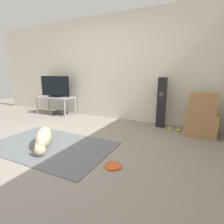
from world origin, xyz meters
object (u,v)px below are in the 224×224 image
(tv_stand, at_px, (56,99))
(game_console, at_px, (60,113))
(cardboard_box_upper, at_px, (203,103))
(dog, at_px, (43,138))
(frisbee, at_px, (113,166))
(cardboard_box_lower, at_px, (200,124))
(tennis_ball_near_speaker, at_px, (169,128))
(tennis_ball_by_boxes, at_px, (178,130))
(tv, at_px, (55,87))
(floor_speaker, at_px, (162,103))

(tv_stand, height_order, game_console, tv_stand)
(cardboard_box_upper, bearing_deg, dog, -143.20)
(cardboard_box_upper, bearing_deg, frisbee, -119.02)
(cardboard_box_lower, relative_size, cardboard_box_upper, 1.20)
(cardboard_box_lower, distance_m, tv_stand, 3.74)
(dog, xyz_separation_m, tv_stand, (-1.47, 1.84, 0.30))
(dog, relative_size, tennis_ball_near_speaker, 12.32)
(tv_stand, distance_m, tennis_ball_by_boxes, 3.37)
(tennis_ball_by_boxes, bearing_deg, tv, 178.07)
(dog, xyz_separation_m, tv, (-1.47, 1.85, 0.64))
(cardboard_box_upper, relative_size, tv, 0.46)
(floor_speaker, relative_size, tennis_ball_near_speaker, 16.28)
(frisbee, xyz_separation_m, cardboard_box_lower, (0.98, 1.78, 0.20))
(cardboard_box_lower, bearing_deg, dog, -142.97)
(cardboard_box_upper, xyz_separation_m, tv_stand, (-3.73, 0.15, -0.18))
(floor_speaker, bearing_deg, tv, -178.43)
(cardboard_box_lower, xyz_separation_m, tv_stand, (-3.73, 0.14, 0.23))
(cardboard_box_upper, bearing_deg, floor_speaker, 163.11)
(dog, bearing_deg, tv_stand, 128.54)
(tv_stand, bearing_deg, floor_speaker, 1.62)
(cardboard_box_lower, height_order, tennis_ball_by_boxes, cardboard_box_lower)
(dog, distance_m, floor_speaker, 2.46)
(cardboard_box_lower, height_order, tv_stand, tv_stand)
(frisbee, relative_size, cardboard_box_lower, 0.40)
(floor_speaker, relative_size, tv, 1.09)
(frisbee, height_order, cardboard_box_lower, cardboard_box_lower)
(dog, height_order, game_console, dog)
(cardboard_box_lower, distance_m, tennis_ball_by_boxes, 0.43)
(cardboard_box_upper, distance_m, game_console, 3.63)
(tennis_ball_near_speaker, bearing_deg, cardboard_box_upper, -7.06)
(tv, bearing_deg, tennis_ball_near_speaker, -1.58)
(dog, bearing_deg, cardboard_box_lower, 37.03)
(dog, bearing_deg, floor_speaker, 52.52)
(frisbee, height_order, game_console, game_console)
(floor_speaker, height_order, game_console, floor_speaker)
(cardboard_box_upper, relative_size, tennis_ball_near_speaker, 6.92)
(tennis_ball_near_speaker, bearing_deg, tv_stand, 178.47)
(floor_speaker, height_order, tv, tv)
(tennis_ball_near_speaker, bearing_deg, dog, -134.02)
(dog, relative_size, tv, 0.83)
(dog, distance_m, tennis_ball_by_boxes, 2.56)
(floor_speaker, bearing_deg, frisbee, -95.63)
(frisbee, relative_size, tv_stand, 0.20)
(cardboard_box_upper, xyz_separation_m, game_console, (-3.58, 0.15, -0.57))
(cardboard_box_lower, bearing_deg, tennis_ball_near_speaker, 174.71)
(cardboard_box_lower, xyz_separation_m, tv, (-3.73, 0.14, 0.57))
(frisbee, bearing_deg, cardboard_box_lower, 61.12)
(dog, relative_size, floor_speaker, 0.76)
(frisbee, xyz_separation_m, game_console, (-2.60, 1.91, 0.03))
(dog, height_order, tv, tv)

